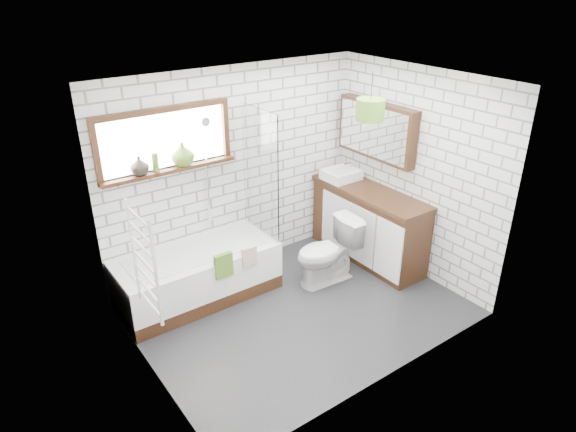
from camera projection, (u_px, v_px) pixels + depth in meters
floor at (299, 310)px, 5.74m from camera, size 3.40×2.60×0.01m
ceiling at (302, 83)px, 4.65m from camera, size 3.40×2.60×0.01m
wall_back at (235, 172)px, 6.15m from camera, size 3.40×0.01×2.50m
wall_front at (396, 263)px, 4.24m from camera, size 3.40×0.01×2.50m
wall_left at (138, 259)px, 4.30m from camera, size 0.01×2.60×2.50m
wall_right at (415, 173)px, 6.09m from camera, size 0.01×2.60×2.50m
window at (166, 141)px, 5.43m from camera, size 1.52×0.16×0.68m
towel_radiator at (144, 262)px, 4.34m from camera, size 0.06×0.52×1.00m
mirror_cabinet at (376, 130)px, 6.31m from camera, size 0.16×1.20×0.70m
shower_riser at (206, 172)px, 5.86m from camera, size 0.02×0.02×1.30m
bathtub at (197, 275)px, 5.86m from camera, size 1.81×0.80×0.59m
shower_screen at (260, 173)px, 5.87m from camera, size 0.02×0.72×1.50m
towel_green at (224, 265)px, 5.52m from camera, size 0.21×0.06×0.28m
towel_beige at (249, 257)px, 5.69m from camera, size 0.18×0.04×0.23m
vanity at (368, 224)px, 6.60m from camera, size 0.54×1.67×0.96m
basin at (341, 175)px, 6.70m from camera, size 0.44×0.38×0.13m
tap at (350, 168)px, 6.76m from camera, size 0.03×0.03×0.14m
toilet at (327, 252)px, 6.11m from camera, size 0.50×0.81×0.80m
vase_olive at (183, 156)px, 5.58m from camera, size 0.29×0.29×0.26m
vase_dark at (140, 168)px, 5.33m from camera, size 0.22×0.22×0.20m
bottle at (156, 164)px, 5.42m from camera, size 0.07×0.07×0.20m
pendant at (370, 110)px, 5.43m from camera, size 0.31×0.31×0.23m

